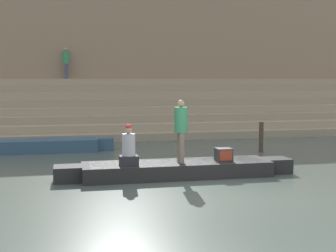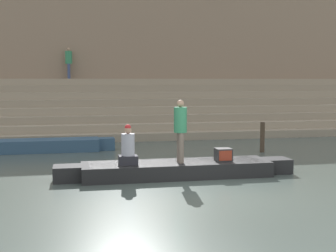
{
  "view_description": "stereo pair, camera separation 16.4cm",
  "coord_description": "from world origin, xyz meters",
  "px_view_note": "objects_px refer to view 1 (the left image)",
  "views": [
    {
      "loc": [
        -3.51,
        -10.7,
        2.72
      ],
      "look_at": [
        -0.51,
        3.14,
        1.32
      ],
      "focal_mm": 50.0,
      "sensor_mm": 36.0,
      "label": 1
    },
    {
      "loc": [
        -3.35,
        -10.73,
        2.72
      ],
      "look_at": [
        -0.51,
        3.14,
        1.32
      ],
      "focal_mm": 50.0,
      "sensor_mm": 36.0,
      "label": 2
    }
  ],
  "objects_px": {
    "mooring_post": "(261,137)",
    "tv_set": "(224,155)",
    "person_rowing": "(129,149)",
    "person_standing": "(181,127)",
    "person_on_steps": "(66,61)",
    "moored_boat_shore": "(39,145)",
    "rowboat_main": "(177,169)"
  },
  "relations": [
    {
      "from": "person_on_steps",
      "to": "moored_boat_shore",
      "type": "bearing_deg",
      "value": -166.91
    },
    {
      "from": "person_standing",
      "to": "mooring_post",
      "type": "bearing_deg",
      "value": 44.5
    },
    {
      "from": "mooring_post",
      "to": "moored_boat_shore",
      "type": "bearing_deg",
      "value": 167.64
    },
    {
      "from": "person_standing",
      "to": "person_on_steps",
      "type": "bearing_deg",
      "value": 104.29
    },
    {
      "from": "tv_set",
      "to": "person_on_steps",
      "type": "distance_m",
      "value": 14.21
    },
    {
      "from": "mooring_post",
      "to": "rowboat_main",
      "type": "bearing_deg",
      "value": -137.98
    },
    {
      "from": "person_on_steps",
      "to": "rowboat_main",
      "type": "bearing_deg",
      "value": -145.79
    },
    {
      "from": "tv_set",
      "to": "person_rowing",
      "type": "bearing_deg",
      "value": -178.27
    },
    {
      "from": "person_rowing",
      "to": "mooring_post",
      "type": "relative_size",
      "value": 0.97
    },
    {
      "from": "rowboat_main",
      "to": "tv_set",
      "type": "bearing_deg",
      "value": -5.97
    },
    {
      "from": "person_standing",
      "to": "mooring_post",
      "type": "xyz_separation_m",
      "value": [
        4.07,
        3.85,
        -0.86
      ]
    },
    {
      "from": "tv_set",
      "to": "mooring_post",
      "type": "bearing_deg",
      "value": 55.17
    },
    {
      "from": "person_standing",
      "to": "tv_set",
      "type": "xyz_separation_m",
      "value": [
        1.26,
        -0.01,
        -0.82
      ]
    },
    {
      "from": "rowboat_main",
      "to": "tv_set",
      "type": "distance_m",
      "value": 1.4
    },
    {
      "from": "moored_boat_shore",
      "to": "person_on_steps",
      "type": "height_order",
      "value": "person_on_steps"
    },
    {
      "from": "rowboat_main",
      "to": "person_rowing",
      "type": "distance_m",
      "value": 1.52
    },
    {
      "from": "rowboat_main",
      "to": "person_standing",
      "type": "bearing_deg",
      "value": -51.69
    },
    {
      "from": "person_standing",
      "to": "mooring_post",
      "type": "height_order",
      "value": "person_standing"
    },
    {
      "from": "rowboat_main",
      "to": "person_on_steps",
      "type": "bearing_deg",
      "value": 101.54
    },
    {
      "from": "rowboat_main",
      "to": "mooring_post",
      "type": "bearing_deg",
      "value": 40.65
    },
    {
      "from": "rowboat_main",
      "to": "person_rowing",
      "type": "xyz_separation_m",
      "value": [
        -1.38,
        -0.13,
        0.63
      ]
    },
    {
      "from": "person_standing",
      "to": "person_rowing",
      "type": "relative_size",
      "value": 1.59
    },
    {
      "from": "mooring_post",
      "to": "tv_set",
      "type": "bearing_deg",
      "value": -126.15
    },
    {
      "from": "moored_boat_shore",
      "to": "tv_set",
      "type": "bearing_deg",
      "value": -44.38
    },
    {
      "from": "moored_boat_shore",
      "to": "person_standing",
      "type": "bearing_deg",
      "value": -51.78
    },
    {
      "from": "moored_boat_shore",
      "to": "mooring_post",
      "type": "xyz_separation_m",
      "value": [
        8.24,
        -1.8,
        0.32
      ]
    },
    {
      "from": "tv_set",
      "to": "person_on_steps",
      "type": "height_order",
      "value": "person_on_steps"
    },
    {
      "from": "person_rowing",
      "to": "mooring_post",
      "type": "height_order",
      "value": "person_rowing"
    },
    {
      "from": "person_on_steps",
      "to": "tv_set",
      "type": "bearing_deg",
      "value": -140.47
    },
    {
      "from": "tv_set",
      "to": "mooring_post",
      "type": "distance_m",
      "value": 4.78
    },
    {
      "from": "person_standing",
      "to": "person_rowing",
      "type": "height_order",
      "value": "person_standing"
    },
    {
      "from": "rowboat_main",
      "to": "mooring_post",
      "type": "xyz_separation_m",
      "value": [
        4.16,
        3.75,
        0.34
      ]
    }
  ]
}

